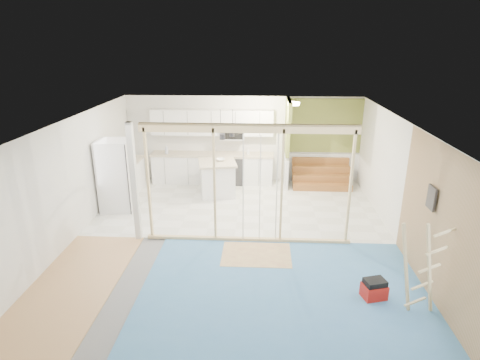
# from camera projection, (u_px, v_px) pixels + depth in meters

# --- Properties ---
(room) EXTENTS (7.01, 8.01, 2.61)m
(room) POSITION_uv_depth(u_px,v_px,m) (234.00, 185.00, 8.32)
(room) COLOR slate
(room) RESTS_ON ground
(floor_overlays) EXTENTS (7.00, 8.00, 0.03)m
(floor_overlays) POSITION_uv_depth(u_px,v_px,m) (237.00, 239.00, 8.81)
(floor_overlays) COLOR white
(floor_overlays) RESTS_ON room
(stud_frame) EXTENTS (4.66, 0.14, 2.60)m
(stud_frame) POSITION_uv_depth(u_px,v_px,m) (220.00, 171.00, 8.24)
(stud_frame) COLOR beige
(stud_frame) RESTS_ON room
(base_cabinets) EXTENTS (4.45, 2.24, 0.93)m
(base_cabinets) POSITION_uv_depth(u_px,v_px,m) (188.00, 171.00, 11.85)
(base_cabinets) COLOR white
(base_cabinets) RESTS_ON room
(upper_cabinets) EXTENTS (3.60, 0.41, 0.85)m
(upper_cabinets) POSITION_uv_depth(u_px,v_px,m) (214.00, 123.00, 11.79)
(upper_cabinets) COLOR white
(upper_cabinets) RESTS_ON room
(green_partition) EXTENTS (2.25, 1.51, 2.60)m
(green_partition) POSITION_uv_depth(u_px,v_px,m) (312.00, 155.00, 11.78)
(green_partition) COLOR olive
(green_partition) RESTS_ON room
(pot_rack) EXTENTS (0.52, 0.52, 0.72)m
(pot_rack) POSITION_uv_depth(u_px,v_px,m) (226.00, 132.00, 9.89)
(pot_rack) COLOR black
(pot_rack) RESTS_ON room
(sheathing_panel) EXTENTS (0.02, 4.00, 2.60)m
(sheathing_panel) POSITION_uv_depth(u_px,v_px,m) (446.00, 233.00, 6.26)
(sheathing_panel) COLOR tan
(sheathing_panel) RESTS_ON room
(electrical_panel) EXTENTS (0.04, 0.30, 0.40)m
(electrical_panel) POSITION_uv_depth(u_px,v_px,m) (432.00, 198.00, 6.71)
(electrical_panel) COLOR #323237
(electrical_panel) RESTS_ON room
(ceiling_light) EXTENTS (0.32, 0.32, 0.08)m
(ceiling_light) POSITION_uv_depth(u_px,v_px,m) (294.00, 104.00, 10.67)
(ceiling_light) COLOR #FFEABF
(ceiling_light) RESTS_ON room
(fridge) EXTENTS (0.87, 0.84, 1.83)m
(fridge) POSITION_uv_depth(u_px,v_px,m) (116.00, 176.00, 10.09)
(fridge) COLOR silver
(fridge) RESTS_ON room
(island) EXTENTS (1.18, 1.18, 0.98)m
(island) POSITION_uv_depth(u_px,v_px,m) (218.00, 179.00, 11.17)
(island) COLOR white
(island) RESTS_ON room
(bowl) EXTENTS (0.30, 0.30, 0.06)m
(bowl) POSITION_uv_depth(u_px,v_px,m) (221.00, 160.00, 11.08)
(bowl) COLOR white
(bowl) RESTS_ON island
(soap_bottle_a) EXTENTS (0.13, 0.13, 0.27)m
(soap_bottle_a) POSITION_uv_depth(u_px,v_px,m) (166.00, 149.00, 11.91)
(soap_bottle_a) COLOR silver
(soap_bottle_a) RESTS_ON base_cabinets
(soap_bottle_b) EXTENTS (0.09, 0.09, 0.19)m
(soap_bottle_b) POSITION_uv_depth(u_px,v_px,m) (248.00, 151.00, 11.88)
(soap_bottle_b) COLOR silver
(soap_bottle_b) RESTS_ON base_cabinets
(toolbox) EXTENTS (0.44, 0.38, 0.36)m
(toolbox) POSITION_uv_depth(u_px,v_px,m) (374.00, 289.00, 6.76)
(toolbox) COLOR #B01810
(toolbox) RESTS_ON room
(ladder) EXTENTS (0.85, 0.16, 1.60)m
(ladder) POSITION_uv_depth(u_px,v_px,m) (421.00, 269.00, 6.16)
(ladder) COLOR tan
(ladder) RESTS_ON room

